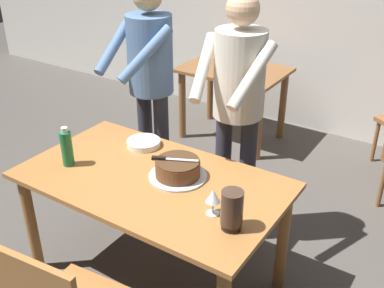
{
  "coord_description": "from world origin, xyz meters",
  "views": [
    {
      "loc": [
        1.43,
        -1.76,
        2.16
      ],
      "look_at": [
        0.12,
        0.24,
        0.9
      ],
      "focal_mm": 42.99,
      "sensor_mm": 36.0,
      "label": 1
    }
  ],
  "objects_px": {
    "cake_on_platter": "(178,169)",
    "plate_stack": "(144,143)",
    "cake_knife": "(165,159)",
    "person_cutting_cake": "(238,97)",
    "wine_glass_near": "(213,197)",
    "person_standing_beside": "(150,75)",
    "main_dining_table": "(152,194)",
    "hurricane_lamp": "(232,210)",
    "background_table": "(233,84)",
    "water_bottle": "(67,148)"
  },
  "relations": [
    {
      "from": "cake_on_platter",
      "to": "plate_stack",
      "type": "relative_size",
      "value": 1.55
    },
    {
      "from": "cake_knife",
      "to": "person_cutting_cake",
      "type": "relative_size",
      "value": 0.15
    },
    {
      "from": "wine_glass_near",
      "to": "person_standing_beside",
      "type": "bearing_deg",
      "value": 141.81
    },
    {
      "from": "main_dining_table",
      "to": "hurricane_lamp",
      "type": "bearing_deg",
      "value": -14.07
    },
    {
      "from": "person_cutting_cake",
      "to": "person_standing_beside",
      "type": "distance_m",
      "value": 0.72
    },
    {
      "from": "cake_on_platter",
      "to": "person_cutting_cake",
      "type": "distance_m",
      "value": 0.63
    },
    {
      "from": "wine_glass_near",
      "to": "hurricane_lamp",
      "type": "distance_m",
      "value": 0.15
    },
    {
      "from": "cake_knife",
      "to": "background_table",
      "type": "height_order",
      "value": "cake_knife"
    },
    {
      "from": "water_bottle",
      "to": "background_table",
      "type": "height_order",
      "value": "water_bottle"
    },
    {
      "from": "plate_stack",
      "to": "water_bottle",
      "type": "relative_size",
      "value": 0.88
    },
    {
      "from": "main_dining_table",
      "to": "background_table",
      "type": "relative_size",
      "value": 1.54
    },
    {
      "from": "main_dining_table",
      "to": "water_bottle",
      "type": "bearing_deg",
      "value": -163.62
    },
    {
      "from": "cake_knife",
      "to": "wine_glass_near",
      "type": "relative_size",
      "value": 1.76
    },
    {
      "from": "person_cutting_cake",
      "to": "person_standing_beside",
      "type": "height_order",
      "value": "same"
    },
    {
      "from": "cake_knife",
      "to": "person_cutting_cake",
      "type": "distance_m",
      "value": 0.64
    },
    {
      "from": "water_bottle",
      "to": "background_table",
      "type": "bearing_deg",
      "value": 91.38
    },
    {
      "from": "cake_knife",
      "to": "water_bottle",
      "type": "xyz_separation_m",
      "value": [
        -0.57,
        -0.21,
        -0.0
      ]
    },
    {
      "from": "cake_on_platter",
      "to": "hurricane_lamp",
      "type": "xyz_separation_m",
      "value": [
        0.49,
        -0.25,
        0.06
      ]
    },
    {
      "from": "plate_stack",
      "to": "background_table",
      "type": "relative_size",
      "value": 0.22
    },
    {
      "from": "person_standing_beside",
      "to": "background_table",
      "type": "bearing_deg",
      "value": 91.86
    },
    {
      "from": "water_bottle",
      "to": "cake_on_platter",
      "type": "bearing_deg",
      "value": 21.09
    },
    {
      "from": "plate_stack",
      "to": "hurricane_lamp",
      "type": "bearing_deg",
      "value": -26.27
    },
    {
      "from": "hurricane_lamp",
      "to": "cake_on_platter",
      "type": "bearing_deg",
      "value": 153.2
    },
    {
      "from": "plate_stack",
      "to": "water_bottle",
      "type": "height_order",
      "value": "water_bottle"
    },
    {
      "from": "cake_on_platter",
      "to": "background_table",
      "type": "bearing_deg",
      "value": 109.46
    },
    {
      "from": "water_bottle",
      "to": "person_standing_beside",
      "type": "relative_size",
      "value": 0.15
    },
    {
      "from": "wine_glass_near",
      "to": "person_cutting_cake",
      "type": "bearing_deg",
      "value": 109.95
    },
    {
      "from": "hurricane_lamp",
      "to": "person_standing_beside",
      "type": "relative_size",
      "value": 0.12
    },
    {
      "from": "main_dining_table",
      "to": "plate_stack",
      "type": "bearing_deg",
      "value": 134.78
    },
    {
      "from": "plate_stack",
      "to": "background_table",
      "type": "xyz_separation_m",
      "value": [
        -0.28,
        1.75,
        -0.19
      ]
    },
    {
      "from": "hurricane_lamp",
      "to": "person_standing_beside",
      "type": "xyz_separation_m",
      "value": [
        -1.13,
        0.83,
        0.22
      ]
    },
    {
      "from": "main_dining_table",
      "to": "cake_knife",
      "type": "height_order",
      "value": "cake_knife"
    },
    {
      "from": "main_dining_table",
      "to": "cake_on_platter",
      "type": "relative_size",
      "value": 4.54
    },
    {
      "from": "person_standing_beside",
      "to": "hurricane_lamp",
      "type": "bearing_deg",
      "value": -36.41
    },
    {
      "from": "hurricane_lamp",
      "to": "person_cutting_cake",
      "type": "relative_size",
      "value": 0.12
    },
    {
      "from": "cake_on_platter",
      "to": "person_standing_beside",
      "type": "bearing_deg",
      "value": 137.59
    },
    {
      "from": "person_standing_beside",
      "to": "background_table",
      "type": "xyz_separation_m",
      "value": [
        -0.04,
        1.36,
        -0.5
      ]
    },
    {
      "from": "person_cutting_cake",
      "to": "cake_on_platter",
      "type": "bearing_deg",
      "value": -98.01
    },
    {
      "from": "wine_glass_near",
      "to": "person_standing_beside",
      "type": "relative_size",
      "value": 0.08
    },
    {
      "from": "hurricane_lamp",
      "to": "background_table",
      "type": "xyz_separation_m",
      "value": [
        -1.18,
        2.19,
        -0.28
      ]
    },
    {
      "from": "main_dining_table",
      "to": "plate_stack",
      "type": "xyz_separation_m",
      "value": [
        -0.29,
        0.29,
        0.13
      ]
    },
    {
      "from": "cake_knife",
      "to": "plate_stack",
      "type": "xyz_separation_m",
      "value": [
        -0.34,
        0.23,
        -0.1
      ]
    },
    {
      "from": "cake_on_platter",
      "to": "person_standing_beside",
      "type": "distance_m",
      "value": 0.91
    },
    {
      "from": "cake_on_platter",
      "to": "background_table",
      "type": "height_order",
      "value": "cake_on_platter"
    },
    {
      "from": "cake_on_platter",
      "to": "wine_glass_near",
      "type": "distance_m",
      "value": 0.41
    },
    {
      "from": "water_bottle",
      "to": "person_cutting_cake",
      "type": "bearing_deg",
      "value": 48.37
    },
    {
      "from": "person_cutting_cake",
      "to": "hurricane_lamp",
      "type": "bearing_deg",
      "value": -63.04
    },
    {
      "from": "person_standing_beside",
      "to": "plate_stack",
      "type": "bearing_deg",
      "value": -59.01
    },
    {
      "from": "person_cutting_cake",
      "to": "plate_stack",
      "type": "bearing_deg",
      "value": -143.35
    },
    {
      "from": "main_dining_table",
      "to": "plate_stack",
      "type": "height_order",
      "value": "plate_stack"
    }
  ]
}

